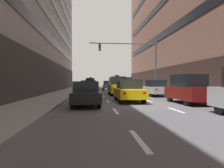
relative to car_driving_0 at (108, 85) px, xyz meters
The scene contains 30 objects.
ground_plane 22.34m from the car_driving_0, 90.18° to the right, with size 120.00×120.00×0.00m, color #515156.
sidewalk_left 23.30m from the car_driving_0, 106.57° to the right, with size 3.30×80.00×0.14m, color gray.
sidewalk_right 23.26m from the car_driving_0, 73.76° to the right, with size 3.30×80.00×0.14m, color gray.
lane_stripe_l1_s2 30.38m from the car_driving_0, 93.23° to the right, with size 0.16×2.00×0.01m, color silver.
lane_stripe_l1_s3 25.39m from the car_driving_0, 93.86° to the right, with size 0.16×2.00×0.01m, color silver.
lane_stripe_l1_s4 20.41m from the car_driving_0, 94.81° to the right, with size 0.16×2.00×0.01m, color silver.
lane_stripe_l1_s5 15.44m from the car_driving_0, 96.37° to the right, with size 0.16×2.00×0.01m, color silver.
lane_stripe_l1_s6 10.50m from the car_driving_0, 99.41° to the right, with size 0.16×2.00×0.01m, color silver.
lane_stripe_l1_s7 5.65m from the car_driving_0, 107.82° to the right, with size 0.16×2.00×0.01m, color silver.
lane_stripe_l1_s8 1.93m from the car_driving_0, 169.35° to the right, with size 0.16×2.00×0.01m, color silver.
lane_stripe_l1_s9 5.05m from the car_driving_0, 110.08° to the left, with size 0.16×2.00×0.01m, color silver.
lane_stripe_l1_s10 9.86m from the car_driving_0, 100.02° to the left, with size 0.16×2.00×0.01m, color silver.
lane_stripe_l2_s3 25.38m from the car_driving_0, 86.45° to the right, with size 0.16×2.00×0.01m, color silver.
lane_stripe_l2_s4 20.40m from the car_driving_0, 85.58° to the right, with size 0.16×2.00×0.01m, color silver.
lane_stripe_l2_s5 15.42m from the car_driving_0, 84.15° to the right, with size 0.16×2.00×0.01m, color silver.
lane_stripe_l2_s6 10.47m from the car_driving_0, 81.35° to the right, with size 0.16×2.00×0.01m, color silver.
lane_stripe_l2_s7 5.61m from the car_driving_0, 73.56° to the right, with size 0.16×2.00×0.01m, color silver.
lane_stripe_l2_s8 1.81m from the car_driving_0, 11.58° to the right, with size 0.16×2.00×0.01m, color silver.
lane_stripe_l2_s9 5.00m from the car_driving_0, 71.45° to the left, with size 0.16×2.00×0.01m, color silver.
lane_stripe_l2_s10 9.84m from the car_driving_0, 80.78° to the left, with size 0.16×2.00×0.01m, color silver.
car_driving_0 is the anchor object (origin of this frame).
car_driving_1 13.76m from the car_driving_0, 103.72° to the right, with size 2.01×4.53×1.68m.
taxi_driving_2 4.89m from the car_driving_0, 131.18° to the left, with size 2.16×4.72×2.43m.
taxi_driving_3 20.74m from the car_driving_0, 90.36° to the right, with size 1.95×4.56×1.89m.
taxi_driving_4 13.55m from the car_driving_0, 90.33° to the right, with size 1.86×4.38×2.29m.
car_driving_5 23.23m from the car_driving_0, 98.22° to the right, with size 1.84×4.21×1.56m.
car_driving_6 3.64m from the car_driving_0, 153.70° to the right, with size 1.83×4.33×1.62m.
car_parked_1 22.72m from the car_driving_0, 80.37° to the right, with size 1.83×4.24×2.04m.
car_parked_2 15.85m from the car_driving_0, 76.12° to the right, with size 2.01×4.61×1.71m.
traffic_signal_0 12.28m from the car_driving_0, 76.59° to the right, with size 8.57×0.35×6.51m.
Camera 1 is at (-2.88, -12.93, 1.54)m, focal length 30.74 mm.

